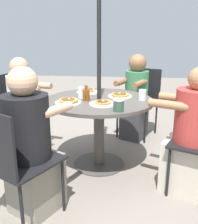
{
  "coord_description": "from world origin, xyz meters",
  "views": [
    {
      "loc": [
        2.54,
        0.28,
        1.36
      ],
      "look_at": [
        0.0,
        0.0,
        0.59
      ],
      "focal_mm": 42.0,
      "sensor_mm": 36.0,
      "label": 1
    }
  ],
  "objects": [
    {
      "name": "umbrella_pole",
      "position": [
        0.0,
        0.0,
        1.18
      ],
      "size": [
        0.04,
        0.04,
        2.36
      ],
      "primitive_type": "cylinder",
      "color": "black",
      "rests_on": "ground"
    },
    {
      "name": "pancake_plate_c",
      "position": [
        0.19,
        -0.27,
        0.74
      ],
      "size": [
        0.25,
        0.25,
        0.05
      ],
      "color": "white",
      "rests_on": "patio_table"
    },
    {
      "name": "drinking_glass_b",
      "position": [
        -0.0,
        0.43,
        0.78
      ],
      "size": [
        0.08,
        0.08,
        0.11
      ],
      "primitive_type": "cylinder",
      "color": "silver",
      "rests_on": "patio_table"
    },
    {
      "name": "diner_east",
      "position": [
        0.81,
        -0.42,
        0.53
      ],
      "size": [
        0.56,
        0.51,
        1.15
      ],
      "rotation": [
        0.0,
        0.0,
        1.09
      ],
      "color": "gray",
      "rests_on": "ground"
    },
    {
      "name": "pancake_plate_b",
      "position": [
        -0.29,
        -0.16,
        0.74
      ],
      "size": [
        0.25,
        0.25,
        0.05
      ],
      "color": "white",
      "rests_on": "patio_table"
    },
    {
      "name": "diner_south",
      "position": [
        0.37,
        0.83,
        0.5
      ],
      "size": [
        0.51,
        0.59,
        1.11
      ],
      "rotation": [
        0.0,
        0.0,
        -3.56
      ],
      "color": "beige",
      "rests_on": "ground"
    },
    {
      "name": "diner_north",
      "position": [
        -0.23,
        -0.89,
        0.52
      ],
      "size": [
        0.4,
        0.5,
        1.11
      ],
      "rotation": [
        0.0,
        0.0,
        -0.25
      ],
      "color": "slate",
      "rests_on": "ground"
    },
    {
      "name": "coffee_cup",
      "position": [
        0.41,
        0.21,
        0.78
      ],
      "size": [
        0.09,
        0.09,
        0.1
      ],
      "color": "#33513D",
      "rests_on": "patio_table"
    },
    {
      "name": "drinking_glass_a",
      "position": [
        -0.02,
        -0.18,
        0.78
      ],
      "size": [
        0.07,
        0.07,
        0.11
      ],
      "primitive_type": "cylinder",
      "color": "silver",
      "rests_on": "patio_table"
    },
    {
      "name": "patio_chair_east",
      "position": [
        0.97,
        -0.51,
        0.53
      ],
      "size": [
        0.64,
        0.64,
        0.9
      ],
      "rotation": [
        0.0,
        0.0,
        1.09
      ],
      "color": "black",
      "rests_on": "ground"
    },
    {
      "name": "patio_chair_north",
      "position": [
        -0.27,
        -1.06,
        0.53
      ],
      "size": [
        0.57,
        0.57,
        0.9
      ],
      "rotation": [
        0.0,
        0.0,
        -0.25
      ],
      "color": "black",
      "rests_on": "ground"
    },
    {
      "name": "syrup_bottle",
      "position": [
        0.07,
        -0.12,
        0.79
      ],
      "size": [
        0.09,
        0.07,
        0.15
      ],
      "color": "brown",
      "rests_on": "patio_table"
    },
    {
      "name": "patio_chair_west",
      "position": [
        -0.99,
        0.46,
        0.53
      ],
      "size": [
        0.63,
        0.63,
        0.9
      ],
      "rotation": [
        0.0,
        0.0,
        -2.01
      ],
      "color": "black",
      "rests_on": "ground"
    },
    {
      "name": "patio_table",
      "position": [
        0.0,
        0.0,
        0.59
      ],
      "size": [
        1.09,
        1.09,
        0.73
      ],
      "color": "#4C4742",
      "rests_on": "ground"
    },
    {
      "name": "ground_plane",
      "position": [
        0.0,
        0.0,
        0.0
      ],
      "size": [
        12.0,
        12.0,
        0.0
      ],
      "primitive_type": "plane",
      "color": "gray"
    },
    {
      "name": "diner_west",
      "position": [
        -0.83,
        0.39,
        0.53
      ],
      "size": [
        0.55,
        0.47,
        1.11
      ],
      "rotation": [
        0.0,
        0.0,
        -2.01
      ],
      "color": "#3D3D42",
      "rests_on": "ground"
    },
    {
      "name": "pancake_plate_d",
      "position": [
        0.2,
        0.06,
        0.74
      ],
      "size": [
        0.25,
        0.25,
        0.04
      ],
      "color": "white",
      "rests_on": "patio_table"
    },
    {
      "name": "pancake_plate_a",
      "position": [
        -0.12,
        0.21,
        0.74
      ],
      "size": [
        0.25,
        0.25,
        0.04
      ],
      "color": "white",
      "rests_on": "patio_table"
    }
  ]
}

